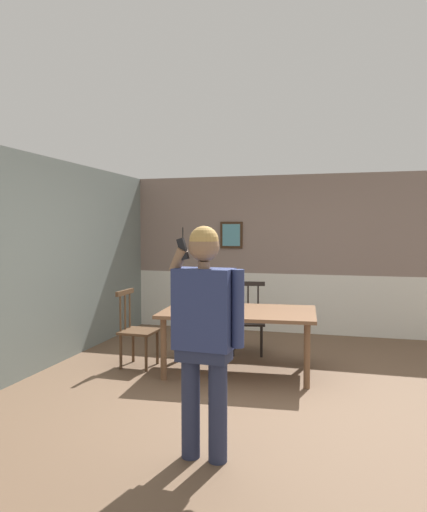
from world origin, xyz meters
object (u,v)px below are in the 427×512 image
chair_near_window (248,319)px  chair_by_doorway (136,329)px  dining_table (239,317)px  person_figure (205,325)px

chair_near_window → chair_by_doorway: (-1.21, -1.03, 0.00)m
dining_table → chair_near_window: bearing=94.7°
chair_near_window → chair_by_doorway: bearing=30.4°
chair_near_window → person_figure: 3.20m
chair_near_window → chair_by_doorway: chair_near_window is taller
dining_table → person_figure: person_figure is taller
chair_by_doorway → person_figure: (1.51, -2.10, 0.55)m
chair_near_window → person_figure: (0.30, -3.14, 0.55)m
dining_table → chair_by_doorway: (-1.29, -0.10, -0.21)m
dining_table → chair_near_window: chair_near_window is taller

